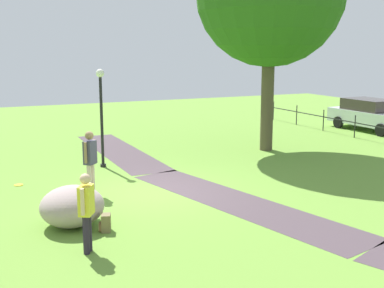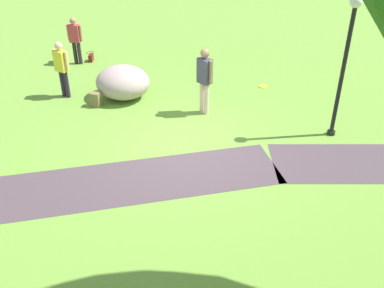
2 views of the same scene
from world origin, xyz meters
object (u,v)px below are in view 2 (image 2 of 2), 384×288
at_px(passerby_on_path, 62,66).
at_px(frisbee_on_grass, 263,86).
at_px(man_near_boulder, 205,76).
at_px(backpack_by_boulder, 96,100).
at_px(spare_backpack_on_lawn, 59,57).
at_px(woman_with_handbag, 75,38).
at_px(lawn_boulder, 123,82).
at_px(lamp_post, 346,53).
at_px(handbag_on_grass, 91,57).

distance_m(passerby_on_path, frisbee_on_grass, 5.99).
distance_m(man_near_boulder, backpack_by_boulder, 3.16).
distance_m(man_near_boulder, passerby_on_path, 4.15).
distance_m(backpack_by_boulder, spare_backpack_on_lawn, 3.99).
bearing_deg(woman_with_handbag, spare_backpack_on_lawn, -12.20).
height_order(passerby_on_path, spare_backpack_on_lawn, passerby_on_path).
relative_size(lawn_boulder, backpack_by_boulder, 5.18).
bearing_deg(backpack_by_boulder, frisbee_on_grass, -164.51).
height_order(man_near_boulder, spare_backpack_on_lawn, man_near_boulder).
relative_size(lamp_post, man_near_boulder, 1.87).
relative_size(woman_with_handbag, frisbee_on_grass, 5.99).
bearing_deg(man_near_boulder, woman_with_handbag, -41.28).
bearing_deg(frisbee_on_grass, backpack_by_boulder, 15.49).
xyz_separation_m(lawn_boulder, frisbee_on_grass, (-4.18, -0.76, -0.46)).
bearing_deg(frisbee_on_grass, lawn_boulder, 10.36).
bearing_deg(man_near_boulder, backpack_by_boulder, -7.80).
bearing_deg(handbag_on_grass, man_near_boulder, 134.18).
relative_size(passerby_on_path, handbag_on_grass, 5.09).
xyz_separation_m(lamp_post, lawn_boulder, (5.46, -2.18, -1.63)).
height_order(handbag_on_grass, spare_backpack_on_lawn, spare_backpack_on_lawn).
relative_size(spare_backpack_on_lawn, frisbee_on_grass, 1.51).
relative_size(handbag_on_grass, spare_backpack_on_lawn, 0.80).
bearing_deg(handbag_on_grass, lawn_boulder, 117.53).
bearing_deg(lawn_boulder, backpack_by_boulder, 40.02).
relative_size(woman_with_handbag, handbag_on_grass, 4.93).
bearing_deg(passerby_on_path, handbag_on_grass, -92.80).
distance_m(woman_with_handbag, frisbee_on_grass, 6.49).
height_order(lamp_post, passerby_on_path, lamp_post).
bearing_deg(woman_with_handbag, handbag_on_grass, -148.45).
relative_size(passerby_on_path, backpack_by_boulder, 4.10).
height_order(woman_with_handbag, frisbee_on_grass, woman_with_handbag).
height_order(spare_backpack_on_lawn, frisbee_on_grass, spare_backpack_on_lawn).
relative_size(lamp_post, handbag_on_grass, 10.49).
relative_size(man_near_boulder, spare_backpack_on_lawn, 4.51).
height_order(lawn_boulder, backpack_by_boulder, lawn_boulder).
relative_size(woman_with_handbag, man_near_boulder, 0.88).
xyz_separation_m(lawn_boulder, woman_with_handbag, (1.95, -2.74, 0.44)).
distance_m(woman_with_handbag, backpack_by_boulder, 3.63).
bearing_deg(woman_with_handbag, passerby_on_path, 95.29).
xyz_separation_m(lawn_boulder, backpack_by_boulder, (0.70, 0.59, -0.27)).
bearing_deg(handbag_on_grass, woman_with_handbag, 31.55).
height_order(man_near_boulder, frisbee_on_grass, man_near_boulder).
distance_m(passerby_on_path, spare_backpack_on_lawn, 3.09).
bearing_deg(lawn_boulder, frisbee_on_grass, -169.64).
xyz_separation_m(passerby_on_path, frisbee_on_grass, (-5.87, -0.71, -0.94)).
bearing_deg(passerby_on_path, man_near_boulder, 165.31).
bearing_deg(frisbee_on_grass, woman_with_handbag, -17.90).
distance_m(handbag_on_grass, spare_backpack_on_lawn, 1.11).
relative_size(backpack_by_boulder, spare_backpack_on_lawn, 1.00).
bearing_deg(handbag_on_grass, lamp_post, 143.63).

